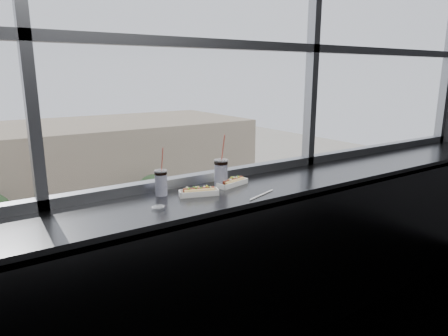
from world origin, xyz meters
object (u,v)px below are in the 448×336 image
wrapper (158,207)px  loose_straw (261,195)px  soda_cup_right (221,172)px  car_far_c (173,229)px  car_near_c (52,328)px  tree_right (154,191)px  pedestrian_c (56,239)px  pedestrian_d (140,220)px  car_near_e (277,253)px  hotdog_tray_left (199,192)px  soda_cup_left (161,181)px  hotdog_tray_right (233,182)px  car_far_b (49,258)px

wrapper → loose_straw: bearing=-11.5°
soda_cup_right → car_far_c: bearing=64.6°
car_near_c → tree_right: tree_right is taller
car_near_c → pedestrian_c: (2.40, 11.00, -0.02)m
pedestrian_d → car_near_e: bearing=-155.0°
pedestrian_c → tree_right: bearing=6.9°
car_far_c → wrapper: bearing=160.0°
soda_cup_right → car_near_e: size_ratio=0.05×
loose_straw → car_near_c: 19.84m
hotdog_tray_left → soda_cup_left: bearing=163.2°
soda_cup_right → pedestrian_c: bearing=82.7°
pedestrian_d → hotdog_tray_right: bearing=160.0°
soda_cup_left → wrapper: 0.26m
wrapper → car_far_b: (2.96, 24.35, -11.01)m
loose_straw → car_near_c: size_ratio=0.04×
car_near_c → car_far_b: bearing=-11.0°
tree_right → car_far_b: bearing=-156.7°
hotdog_tray_right → soda_cup_right: bearing=151.5°
tree_right → hotdog_tray_left: bearing=-112.9°
car_far_b → car_near_c: bearing=162.8°
soda_cup_left → loose_straw: 0.61m
hotdog_tray_left → pedestrian_d: hotdog_tray_left is taller
soda_cup_left → wrapper: bearing=-119.4°
car_near_e → soda_cup_left: bearing=139.1°
wrapper → tree_right: bearing=66.7°
soda_cup_right → car_far_c: (11.47, 24.18, -11.14)m
car_near_e → pedestrian_d: (-5.11, 10.98, -0.02)m
soda_cup_left → wrapper: (-0.12, -0.22, -0.07)m
loose_straw → car_far_b: loose_straw is taller
wrapper → car_far_c: size_ratio=0.02×
hotdog_tray_right → car_far_b: (2.37, 24.20, -11.02)m
soda_cup_right → tree_right: bearing=67.4°
hotdog_tray_right → wrapper: hotdog_tray_right is taller
loose_straw → car_near_e: bearing=28.8°
wrapper → car_near_c: (1.60, 16.35, -11.02)m
hotdog_tray_right → car_near_e: size_ratio=0.03×
car_far_c → pedestrian_c: 8.54m
soda_cup_left → car_far_c: soda_cup_left is taller
hotdog_tray_left → pedestrian_d: (10.18, 27.24, -10.93)m
car_near_e → tree_right: size_ratio=1.54×
loose_straw → car_near_c: bearing=67.7°
pedestrian_c → pedestrian_d: 6.49m
tree_right → car_far_c: bearing=-93.5°
car_far_c → soda_cup_right: bearing=160.8°
hotdog_tray_left → car_far_b: bearing=102.3°
soda_cup_right → pedestrian_c: (3.47, 27.18, -11.12)m
hotdog_tray_right → tree_right: bearing=53.4°
pedestrian_c → pedestrian_d: bearing=-0.2°
hotdog_tray_left → soda_cup_right: size_ratio=0.72×
hotdog_tray_left → car_far_b: hotdog_tray_left is taller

